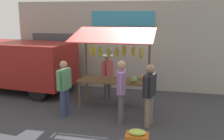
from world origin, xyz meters
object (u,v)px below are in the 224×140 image
at_px(shopper_with_shopping_bag, 121,87).
at_px(shopper_with_ponytail, 64,84).
at_px(vendor_with_sunhat, 108,73).
at_px(shopper_in_grey_tee, 149,91).
at_px(produce_crate_near, 137,138).
at_px(parked_van, 13,62).
at_px(market_stall, 115,58).

bearing_deg(shopper_with_shopping_bag, shopper_with_ponytail, 77.18).
distance_m(vendor_with_sunhat, shopper_with_ponytail, 2.05).
xyz_separation_m(shopper_in_grey_tee, produce_crate_near, (0.15, 1.20, -0.78)).
distance_m(vendor_with_sunhat, produce_crate_near, 3.64).
bearing_deg(vendor_with_sunhat, parked_van, -78.83).
distance_m(market_stall, shopper_with_ponytail, 1.82).
bearing_deg(vendor_with_sunhat, shopper_with_shopping_bag, 37.12).
bearing_deg(produce_crate_near, shopper_with_shopping_bag, -63.67).
bearing_deg(shopper_in_grey_tee, produce_crate_near, -174.57).
distance_m(vendor_with_sunhat, shopper_in_grey_tee, 2.61).
xyz_separation_m(shopper_with_ponytail, shopper_in_grey_tee, (-2.44, 0.16, 0.02)).
xyz_separation_m(market_stall, parked_van, (4.20, -0.84, -0.43)).
height_order(market_stall, parked_van, market_stall).
xyz_separation_m(shopper_with_shopping_bag, parked_van, (4.66, -2.17, 0.12)).
bearing_deg(vendor_with_sunhat, produce_crate_near, 38.18).
bearing_deg(parked_van, shopper_with_ponytail, 151.81).
xyz_separation_m(vendor_with_sunhat, shopper_with_ponytail, (0.81, 1.88, 0.02)).
xyz_separation_m(shopper_with_ponytail, parked_van, (2.98, -2.04, 0.18)).
bearing_deg(produce_crate_near, parked_van, -32.79).
height_order(market_stall, shopper_with_ponytail, market_stall).
bearing_deg(parked_van, vendor_with_sunhat, -176.13).
height_order(shopper_in_grey_tee, produce_crate_near, shopper_in_grey_tee).
height_order(market_stall, produce_crate_near, market_stall).
height_order(shopper_in_grey_tee, parked_van, parked_van).
height_order(shopper_in_grey_tee, shopper_with_shopping_bag, shopper_with_shopping_bag).
relative_size(vendor_with_sunhat, shopper_in_grey_tee, 0.95).
relative_size(shopper_in_grey_tee, shopper_with_shopping_bag, 0.96).
height_order(shopper_with_shopping_bag, parked_van, parked_van).
bearing_deg(parked_van, shopper_in_grey_tee, 164.18).
relative_size(vendor_with_sunhat, parked_van, 0.34).
bearing_deg(shopper_with_ponytail, parked_van, 61.31).
bearing_deg(shopper_with_shopping_bag, produce_crate_near, -162.25).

